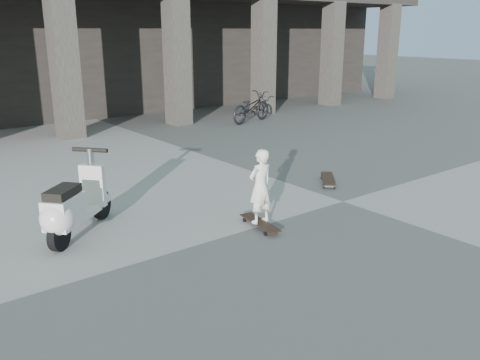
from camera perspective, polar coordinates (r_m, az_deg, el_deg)
ground at (r=9.23m, az=11.49°, el=-2.39°), size 90.00×90.00×0.00m
colonnade at (r=20.51m, az=-19.61°, el=15.87°), size 28.00×8.82×6.00m
longboard at (r=7.87m, az=2.25°, el=-4.86°), size 0.35×0.93×0.09m
skateboard_spare at (r=10.22m, az=9.85°, el=0.05°), size 0.79×0.82×0.11m
child at (r=7.67m, az=2.30°, el=-0.72°), size 0.43×0.29×1.15m
scooter at (r=7.63m, az=-18.55°, el=-3.14°), size 1.42×1.27×1.22m
bicycle at (r=16.84m, az=1.27°, el=8.17°), size 1.98×1.10×0.99m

